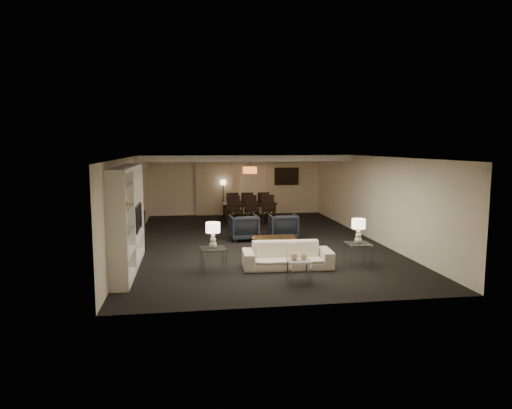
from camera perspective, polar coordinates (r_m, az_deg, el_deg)
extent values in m
plane|color=black|center=(13.48, 0.00, -4.64)|extent=(11.00, 11.00, 0.00)
cube|color=silver|center=(13.19, 0.00, 6.04)|extent=(7.00, 11.00, 0.02)
cube|color=beige|center=(18.71, -2.51, 2.57)|extent=(7.00, 0.02, 2.50)
cube|color=beige|center=(7.95, 5.92, -3.92)|extent=(7.00, 0.02, 2.50)
cube|color=beige|center=(13.22, -15.17, 0.36)|extent=(0.02, 11.00, 2.50)
cube|color=beige|center=(14.22, 14.08, 0.87)|extent=(0.02, 11.00, 2.50)
cube|color=silver|center=(16.66, -1.80, 5.96)|extent=(7.00, 4.00, 0.20)
cube|color=beige|center=(18.56, -5.24, 2.36)|extent=(1.50, 0.12, 2.40)
cube|color=silver|center=(18.78, -0.37, 1.99)|extent=(0.90, 0.05, 2.10)
cube|color=#142D38|center=(18.98, 3.83, 3.54)|extent=(0.95, 0.04, 0.65)
cylinder|color=#D8591E|center=(16.72, -0.77, 4.32)|extent=(0.52, 0.52, 0.24)
imported|color=beige|center=(10.57, 3.93, -6.34)|extent=(2.08, 0.91, 0.60)
imported|color=black|center=(13.64, -1.53, -2.87)|extent=(0.87, 0.89, 0.76)
imported|color=black|center=(13.84, 3.41, -2.74)|extent=(0.83, 0.85, 0.76)
sphere|color=tan|center=(9.45, 4.79, -6.48)|extent=(0.15, 0.15, 0.15)
sphere|color=tan|center=(9.50, 5.97, -6.48)|extent=(0.13, 0.13, 0.13)
imported|color=black|center=(11.47, -15.06, -1.61)|extent=(1.09, 0.14, 0.63)
imported|color=navy|center=(9.71, -16.43, -2.75)|extent=(0.17, 0.17, 0.17)
imported|color=gold|center=(10.22, -16.08, 0.63)|extent=(0.18, 0.18, 0.19)
cube|color=black|center=(12.47, -14.00, -3.24)|extent=(0.16, 0.16, 1.11)
imported|color=black|center=(17.05, -0.86, -0.94)|extent=(1.99, 1.14, 0.69)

